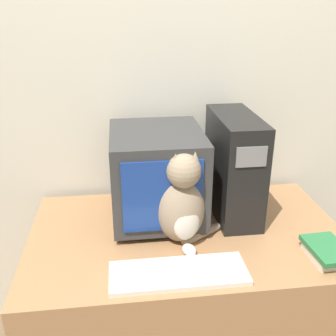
{
  "coord_description": "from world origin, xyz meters",
  "views": [
    {
      "loc": [
        -0.26,
        -1.01,
        1.66
      ],
      "look_at": [
        -0.08,
        0.45,
        1.03
      ],
      "focal_mm": 42.0,
      "sensor_mm": 36.0,
      "label": 1
    }
  ],
  "objects_px": {
    "cat": "(182,204)",
    "pen": "(144,264)",
    "computer_tower": "(234,166)",
    "book_stack": "(326,252)",
    "keyboard": "(179,273)",
    "crt_monitor": "(157,175)"
  },
  "relations": [
    {
      "from": "cat",
      "to": "pen",
      "type": "xyz_separation_m",
      "value": [
        -0.16,
        -0.15,
        -0.16
      ]
    },
    {
      "from": "computer_tower",
      "to": "cat",
      "type": "bearing_deg",
      "value": -141.62
    },
    {
      "from": "computer_tower",
      "to": "book_stack",
      "type": "distance_m",
      "value": 0.52
    },
    {
      "from": "pen",
      "to": "book_stack",
      "type": "bearing_deg",
      "value": -3.75
    },
    {
      "from": "keyboard",
      "to": "cat",
      "type": "xyz_separation_m",
      "value": [
        0.04,
        0.22,
        0.16
      ]
    },
    {
      "from": "crt_monitor",
      "to": "cat",
      "type": "bearing_deg",
      "value": -69.49
    },
    {
      "from": "computer_tower",
      "to": "keyboard",
      "type": "relative_size",
      "value": 0.93
    },
    {
      "from": "cat",
      "to": "pen",
      "type": "relative_size",
      "value": 2.89
    },
    {
      "from": "crt_monitor",
      "to": "pen",
      "type": "height_order",
      "value": "crt_monitor"
    },
    {
      "from": "crt_monitor",
      "to": "pen",
      "type": "distance_m",
      "value": 0.42
    },
    {
      "from": "cat",
      "to": "book_stack",
      "type": "height_order",
      "value": "cat"
    },
    {
      "from": "book_stack",
      "to": "computer_tower",
      "type": "bearing_deg",
      "value": 122.62
    },
    {
      "from": "computer_tower",
      "to": "pen",
      "type": "xyz_separation_m",
      "value": [
        -0.43,
        -0.36,
        -0.23
      ]
    },
    {
      "from": "crt_monitor",
      "to": "keyboard",
      "type": "bearing_deg",
      "value": -85.6
    },
    {
      "from": "crt_monitor",
      "to": "cat",
      "type": "distance_m",
      "value": 0.22
    },
    {
      "from": "computer_tower",
      "to": "cat",
      "type": "height_order",
      "value": "computer_tower"
    },
    {
      "from": "book_stack",
      "to": "pen",
      "type": "xyz_separation_m",
      "value": [
        -0.69,
        0.05,
        -0.02
      ]
    },
    {
      "from": "keyboard",
      "to": "pen",
      "type": "xyz_separation_m",
      "value": [
        -0.12,
        0.07,
        -0.01
      ]
    },
    {
      "from": "cat",
      "to": "keyboard",
      "type": "bearing_deg",
      "value": -111.34
    },
    {
      "from": "keyboard",
      "to": "book_stack",
      "type": "xyz_separation_m",
      "value": [
        0.57,
        0.03,
        0.02
      ]
    },
    {
      "from": "cat",
      "to": "book_stack",
      "type": "xyz_separation_m",
      "value": [
        0.53,
        -0.19,
        -0.14
      ]
    },
    {
      "from": "keyboard",
      "to": "book_stack",
      "type": "distance_m",
      "value": 0.57
    }
  ]
}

